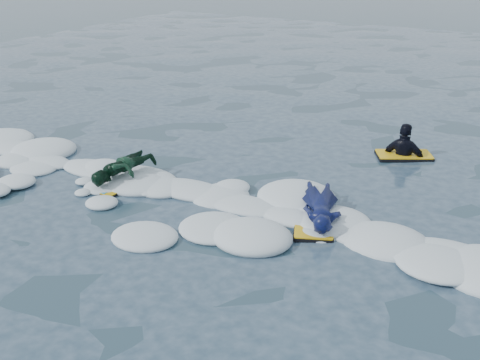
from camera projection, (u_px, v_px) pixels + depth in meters
name	position (u px, v px, depth m)	size (l,w,h in m)	color
ground	(190.00, 248.00, 7.91)	(120.00, 120.00, 0.00)	#192C3C
foam_band	(229.00, 217.00, 8.74)	(12.00, 3.10, 0.30)	silver
prone_woman_unit	(320.00, 209.00, 8.56)	(1.11, 1.61, 0.39)	black
prone_child_unit	(123.00, 171.00, 9.78)	(0.76, 1.26, 0.46)	black
waiting_rider_unit	(403.00, 162.00, 11.10)	(1.14, 0.96, 1.50)	black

